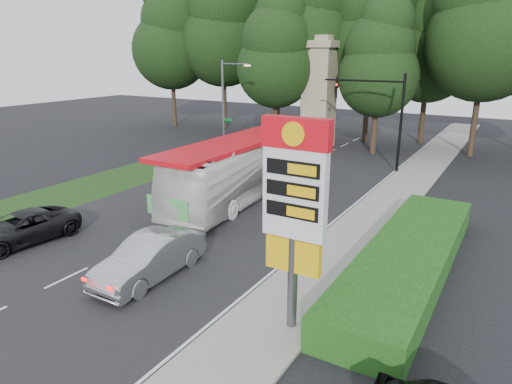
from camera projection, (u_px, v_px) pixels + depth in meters
The scene contains 21 objects.
ground at pixel (56, 283), 17.71m from camera, with size 120.00×120.00×0.00m, color black.
road_surface at pixel (229, 201), 27.57m from camera, with size 14.00×80.00×0.02m, color black.
sidewalk_right at pixel (366, 226), 23.41m from camera, with size 3.00×80.00×0.12m, color gray.
grass_verge_left at pixel (173, 162), 37.14m from camera, with size 5.00×50.00×0.02m, color #193814.
hedge at pixel (408, 258), 18.50m from camera, with size 3.00×14.00×1.20m, color #144512.
gas_station_pylon at pixel (295, 198), 13.56m from camera, with size 2.10×0.45×6.85m.
traffic_signal_mast at pixel (384, 108), 33.30m from camera, with size 6.10×0.35×7.20m.
streetlight_signs at pixel (225, 104), 37.91m from camera, with size 2.75×0.98×8.00m.
monument at pixel (319, 92), 41.85m from camera, with size 3.00×3.00×10.05m.
tree_far_west at pixel (170, 33), 52.43m from camera, with size 8.96×8.96×17.60m.
tree_west_mid at pixel (223, 23), 50.86m from camera, with size 9.80×9.80×19.25m.
tree_west_near at pixel (279, 39), 50.06m from camera, with size 8.40×8.40×16.50m.
tree_center_left at pixel (306, 15), 43.75m from camera, with size 10.08×10.08×19.80m.
tree_center_right at pixel (372, 25), 42.76m from camera, with size 9.24×9.24×18.15m.
tree_east_near at pixel (431, 40), 42.36m from camera, with size 8.12×8.12×15.95m.
tree_east_mid at pixel (489, 16), 36.14m from camera, with size 9.52×9.52×18.70m.
tree_monument_left at pixel (276, 51), 41.93m from camera, with size 7.28×7.28×14.30m.
tree_monument_right at pixel (379, 60), 37.90m from camera, with size 6.72×6.72×13.20m.
transit_bus at pixel (238, 170), 27.48m from camera, with size 3.06×13.07×3.64m, color white.
sedan_silver at pixel (150, 258), 17.95m from camera, with size 1.80×5.16×1.70m, color #A4A8AC.
suv_charcoal at pixel (21, 228), 21.32m from camera, with size 2.41×5.22×1.45m, color black.
Camera 1 is at (14.79, -9.69, 8.60)m, focal length 32.00 mm.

